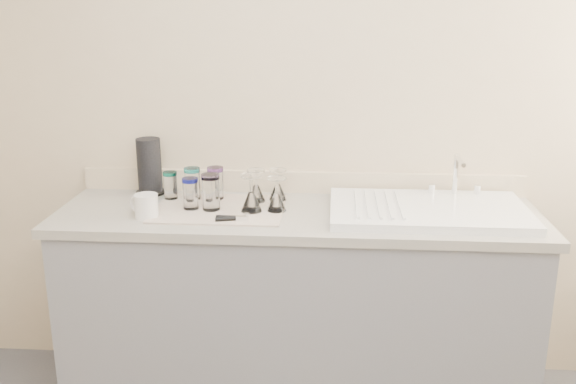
# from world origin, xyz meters

# --- Properties ---
(room_envelope) EXTENTS (3.54, 3.50, 2.52)m
(room_envelope) POSITION_xyz_m (0.00, 0.00, 1.56)
(room_envelope) COLOR #515156
(room_envelope) RESTS_ON ground
(counter_unit) EXTENTS (2.06, 0.62, 0.90)m
(counter_unit) POSITION_xyz_m (0.00, 1.20, 0.45)
(counter_unit) COLOR slate
(counter_unit) RESTS_ON ground
(sink_unit) EXTENTS (0.82, 0.50, 0.22)m
(sink_unit) POSITION_xyz_m (0.55, 1.20, 0.92)
(sink_unit) COLOR white
(sink_unit) RESTS_ON counter_unit
(dish_towel) EXTENTS (0.55, 0.42, 0.01)m
(dish_towel) POSITION_xyz_m (-0.34, 1.20, 0.90)
(dish_towel) COLOR beige
(dish_towel) RESTS_ON counter_unit
(tumbler_teal) EXTENTS (0.06, 0.06, 0.12)m
(tumbler_teal) POSITION_xyz_m (-0.58, 1.32, 0.97)
(tumbler_teal) COLOR white
(tumbler_teal) RESTS_ON dish_towel
(tumbler_cyan) EXTENTS (0.07, 0.07, 0.14)m
(tumbler_cyan) POSITION_xyz_m (-0.48, 1.32, 0.98)
(tumbler_cyan) COLOR white
(tumbler_cyan) RESTS_ON dish_towel
(tumbler_purple) EXTENTS (0.07, 0.07, 0.14)m
(tumbler_purple) POSITION_xyz_m (-0.38, 1.34, 0.98)
(tumbler_purple) COLOR white
(tumbler_purple) RESTS_ON dish_towel
(tumbler_blue) EXTENTS (0.07, 0.07, 0.13)m
(tumbler_blue) POSITION_xyz_m (-0.46, 1.18, 0.98)
(tumbler_blue) COLOR white
(tumbler_blue) RESTS_ON dish_towel
(tumbler_lavender) EXTENTS (0.08, 0.08, 0.16)m
(tumbler_lavender) POSITION_xyz_m (-0.37, 1.17, 0.99)
(tumbler_lavender) COLOR white
(tumbler_lavender) RESTS_ON dish_towel
(goblet_back_left) EXTENTS (0.08, 0.08, 0.14)m
(goblet_back_left) POSITION_xyz_m (-0.19, 1.30, 0.96)
(goblet_back_left) COLOR white
(goblet_back_left) RESTS_ON dish_towel
(goblet_back_right) EXTENTS (0.08, 0.08, 0.14)m
(goblet_back_right) POSITION_xyz_m (-0.10, 1.34, 0.95)
(goblet_back_right) COLOR white
(goblet_back_right) RESTS_ON dish_towel
(goblet_front_left) EXTENTS (0.09, 0.09, 0.16)m
(goblet_front_left) POSITION_xyz_m (-0.19, 1.17, 0.96)
(goblet_front_left) COLOR white
(goblet_front_left) RESTS_ON dish_towel
(goblet_front_right) EXTENTS (0.08, 0.08, 0.15)m
(goblet_front_right) POSITION_xyz_m (-0.09, 1.18, 0.96)
(goblet_front_right) COLOR white
(goblet_front_right) RESTS_ON dish_towel
(can_opener) EXTENTS (0.14, 0.05, 0.02)m
(can_opener) POSITION_xyz_m (-0.26, 1.04, 0.92)
(can_opener) COLOR silver
(can_opener) RESTS_ON dish_towel
(white_mug) EXTENTS (0.15, 0.13, 0.10)m
(white_mug) POSITION_xyz_m (-0.62, 1.08, 0.95)
(white_mug) COLOR silver
(white_mug) RESTS_ON counter_unit
(paper_towel_roll) EXTENTS (0.14, 0.14, 0.26)m
(paper_towel_roll) POSITION_xyz_m (-0.70, 1.42, 1.03)
(paper_towel_roll) COLOR black
(paper_towel_roll) RESTS_ON counter_unit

